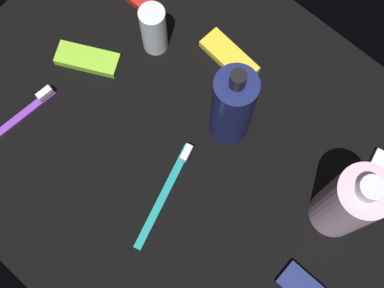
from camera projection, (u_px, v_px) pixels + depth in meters
The scene contains 8 objects.
ground_plane at pixel (192, 151), 83.99cm from camera, with size 84.00×64.00×1.20cm, color black.
lotion_bottle at pixel (232, 107), 76.11cm from camera, with size 6.21×6.21×19.98cm.
bodywash_bottle at pixel (349, 203), 72.30cm from camera, with size 7.46×7.46×18.85cm.
deodorant_stick at pixel (154, 30), 83.96cm from camera, with size 4.20×4.20×10.09cm, color silver.
toothbrush_teal at pixel (167, 189), 80.96cm from camera, with size 6.11×17.63×2.10cm.
toothbrush_purple at pixel (14, 120), 84.21cm from camera, with size 3.22×18.02×2.10cm.
snack_bar_yellow at pixel (229, 57), 87.30cm from camera, with size 10.40×4.00×1.50cm, color yellow.
snack_bar_lime at pixel (88, 59), 87.19cm from camera, with size 10.40×4.00×1.50cm, color #8CD133.
Camera 1 is at (15.49, -17.45, 80.09)cm, focal length 49.13 mm.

